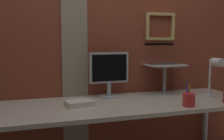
{
  "coord_description": "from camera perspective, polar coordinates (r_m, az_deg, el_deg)",
  "views": [
    {
      "loc": [
        -0.64,
        -1.94,
        1.25
      ],
      "look_at": [
        0.01,
        0.1,
        1.01
      ],
      "focal_mm": 42.83,
      "sensor_mm": 36.0,
      "label": 1
    }
  ],
  "objects": [
    {
      "name": "laptop",
      "position": [
        2.54,
        10.56,
        2.32
      ],
      "size": [
        0.34,
        0.28,
        0.22
      ],
      "color": "silver",
      "rests_on": "laptop_stand"
    },
    {
      "name": "desk_lamp",
      "position": [
        2.43,
        20.97,
        -0.62
      ],
      "size": [
        0.12,
        0.2,
        0.34
      ],
      "color": "white",
      "rests_on": "desk"
    },
    {
      "name": "brick_wall_back",
      "position": [
        2.44,
        -2.5,
        5.89
      ],
      "size": [
        3.33,
        0.16,
        2.46
      ],
      "color": "brown",
      "rests_on": "ground_plane"
    },
    {
      "name": "desk",
      "position": [
        2.12,
        0.83,
        -8.82
      ],
      "size": [
        2.24,
        0.71,
        0.76
      ],
      "color": "beige",
      "rests_on": "ground_plane"
    },
    {
      "name": "paper_clutter_stack",
      "position": [
        2.03,
        -6.94,
        -7.06
      ],
      "size": [
        0.22,
        0.17,
        0.04
      ],
      "primitive_type": "cube",
      "rotation": [
        0.0,
        0.0,
        0.15
      ],
      "color": "silver",
      "rests_on": "desk"
    },
    {
      "name": "monitor",
      "position": [
        2.28,
        -0.64,
        -0.26
      ],
      "size": [
        0.34,
        0.18,
        0.39
      ],
      "color": "#ADB2B7",
      "rests_on": "desk"
    },
    {
      "name": "laptop_stand",
      "position": [
        2.5,
        11.18,
        -1.01
      ],
      "size": [
        0.28,
        0.22,
        0.26
      ],
      "color": "gray",
      "rests_on": "desk"
    },
    {
      "name": "pen_cup",
      "position": [
        2.08,
        16.07,
        -6.07
      ],
      "size": [
        0.09,
        0.09,
        0.18
      ],
      "color": "red",
      "rests_on": "desk"
    }
  ]
}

